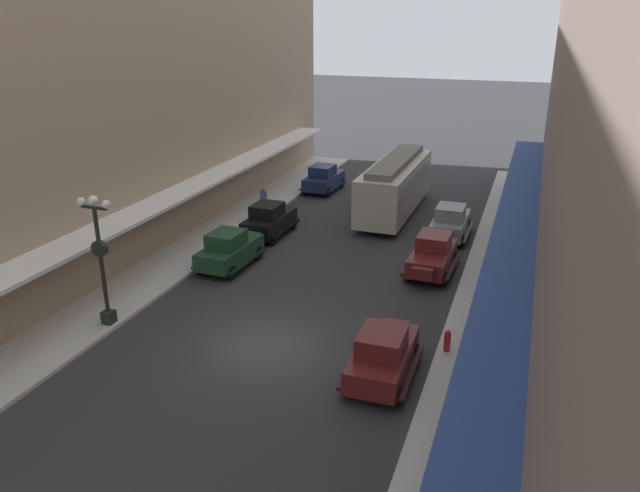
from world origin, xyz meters
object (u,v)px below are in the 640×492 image
at_px(parked_car_4, 432,253).
at_px(pedestrian_3, 264,200).
at_px(streetcar, 395,184).
at_px(parked_car_0, 450,221).
at_px(lamp_post_with_clock, 100,255).
at_px(parked_car_1, 229,248).
at_px(fire_hydrant, 447,341).
at_px(pedestrian_1, 510,314).
at_px(parked_car_3, 324,178).
at_px(parked_car_5, 269,219).
at_px(pedestrian_2, 502,304).
at_px(pedestrian_0, 496,275).
at_px(parked_car_2, 383,353).

xyz_separation_m(parked_car_4, pedestrian_3, (-11.00, 5.24, 0.05)).
relative_size(parked_car_4, streetcar, 0.45).
height_order(parked_car_0, lamp_post_with_clock, lamp_post_with_clock).
height_order(parked_car_4, lamp_post_with_clock, lamp_post_with_clock).
bearing_deg(parked_car_0, pedestrian_3, 179.47).
height_order(parked_car_1, fire_hydrant, parked_car_1).
distance_m(streetcar, pedestrian_1, 15.54).
distance_m(parked_car_3, parked_car_5, 9.44).
xyz_separation_m(parked_car_3, pedestrian_1, (13.23, -17.02, 0.05)).
xyz_separation_m(streetcar, pedestrian_3, (-7.29, -2.99, -0.91)).
relative_size(parked_car_3, lamp_post_with_clock, 0.84).
bearing_deg(streetcar, parked_car_4, -65.76).
bearing_deg(pedestrian_2, pedestrian_0, 99.06).
bearing_deg(lamp_post_with_clock, streetcar, 67.85).
distance_m(parked_car_2, pedestrian_0, 8.32).
xyz_separation_m(lamp_post_with_clock, pedestrian_2, (14.40, 4.98, -2.00)).
bearing_deg(parked_car_0, parked_car_3, 145.46).
relative_size(parked_car_1, pedestrian_3, 2.63).
xyz_separation_m(streetcar, pedestrian_2, (7.16, -12.79, -0.91)).
xyz_separation_m(fire_hydrant, pedestrian_3, (-12.81, 12.56, 0.43)).
relative_size(parked_car_0, lamp_post_with_clock, 0.83).
bearing_deg(parked_car_1, streetcar, 62.69).
bearing_deg(pedestrian_3, parked_car_4, -25.46).
bearing_deg(parked_car_0, pedestrian_1, -70.46).
xyz_separation_m(parked_car_3, parked_car_4, (9.43, -11.68, 0.00)).
bearing_deg(pedestrian_2, parked_car_1, 171.04).
height_order(parked_car_0, pedestrian_1, parked_car_0).
distance_m(lamp_post_with_clock, pedestrian_0, 16.07).
xyz_separation_m(parked_car_3, fire_hydrant, (11.24, -19.01, -0.38)).
xyz_separation_m(parked_car_1, pedestrian_3, (-1.72, 7.80, 0.05)).
xyz_separation_m(parked_car_4, lamp_post_with_clock, (-10.94, -9.55, 2.04)).
height_order(lamp_post_with_clock, pedestrian_1, lamp_post_with_clock).
distance_m(parked_car_1, fire_hydrant, 12.07).
relative_size(lamp_post_with_clock, pedestrian_1, 3.15).
distance_m(parked_car_0, lamp_post_with_clock, 18.48).
xyz_separation_m(parked_car_0, pedestrian_3, (-11.09, 0.10, 0.05)).
relative_size(streetcar, fire_hydrant, 11.74).
xyz_separation_m(parked_car_0, lamp_post_with_clock, (-11.03, -14.68, 2.04)).
bearing_deg(fire_hydrant, pedestrian_3, 135.56).
relative_size(parked_car_1, pedestrian_2, 2.63).
height_order(parked_car_2, streetcar, streetcar).
relative_size(pedestrian_1, pedestrian_2, 1.00).
height_order(parked_car_1, parked_car_4, same).
height_order(pedestrian_2, pedestrian_3, same).
bearing_deg(parked_car_1, parked_car_5, 90.57).
xyz_separation_m(streetcar, fire_hydrant, (5.51, -15.55, -1.34)).
distance_m(parked_car_5, pedestrian_0, 13.00).
bearing_deg(parked_car_5, parked_car_2, -51.76).
distance_m(parked_car_2, parked_car_3, 23.26).
relative_size(parked_car_2, parked_car_4, 1.00).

